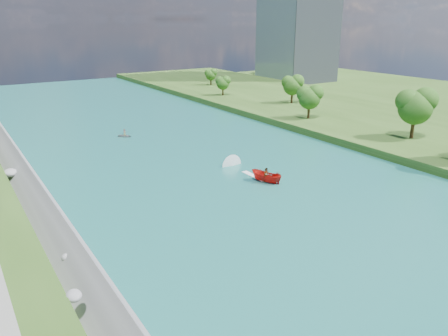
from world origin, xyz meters
TOP-DOWN VIEW (x-y plane):
  - ground at (0.00, 0.00)m, footprint 260.00×260.00m
  - river_water at (0.00, 20.00)m, footprint 55.00×240.00m
  - berm_east at (49.50, 20.00)m, footprint 44.00×240.00m
  - riprap_bank at (-25.85, 19.44)m, footprint 4.31×236.00m
  - trees_east at (37.50, 21.76)m, footprint 15.68×137.13m
  - motorboat at (4.49, 14.19)m, footprint 3.60×19.29m
  - raft at (-3.47, 48.46)m, footprint 3.33×3.44m

SIDE VIEW (x-z plane):
  - ground at x=0.00m, z-range 0.00..0.00m
  - river_water at x=0.00m, z-range 0.00..0.10m
  - raft at x=-3.47m, z-range -0.33..1.22m
  - berm_east at x=49.50m, z-range 0.00..1.50m
  - motorboat at x=4.49m, z-range -0.21..2.02m
  - riprap_bank at x=-25.85m, z-range -0.35..3.95m
  - trees_east at x=37.50m, z-range 0.60..11.47m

